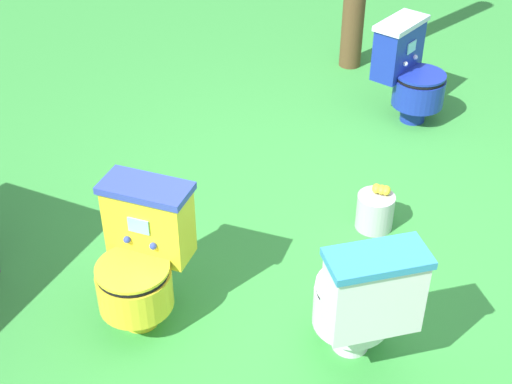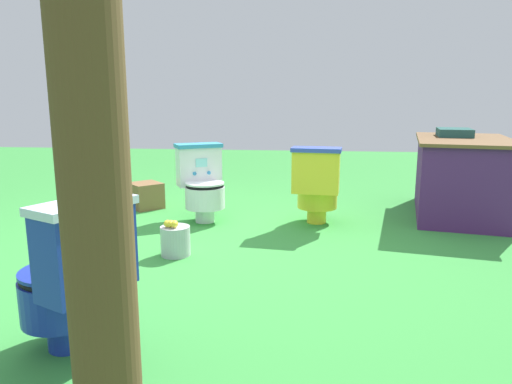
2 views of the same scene
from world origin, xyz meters
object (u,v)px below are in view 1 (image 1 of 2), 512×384
toilet_yellow (141,257)px  toilet_blue (410,72)px  toilet_white (361,300)px  lemon_bucket (375,210)px

toilet_yellow → toilet_blue: bearing=-109.1°
toilet_blue → toilet_yellow: same height
toilet_yellow → toilet_white: 1.08m
toilet_blue → lemon_bucket: (-1.37, 0.07, -0.25)m
toilet_yellow → lemon_bucket: size_ratio=2.63×
toilet_blue → lemon_bucket: bearing=22.6°
lemon_bucket → toilet_white: bearing=-178.7°
toilet_blue → toilet_yellow: (-2.36, 1.13, 0.00)m
toilet_yellow → lemon_bucket: 1.47m
toilet_yellow → toilet_white: (-0.04, -1.08, 0.00)m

